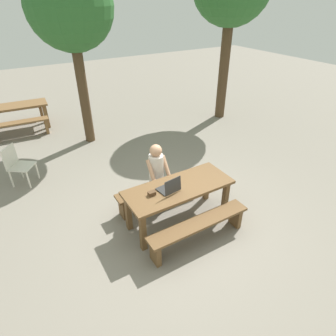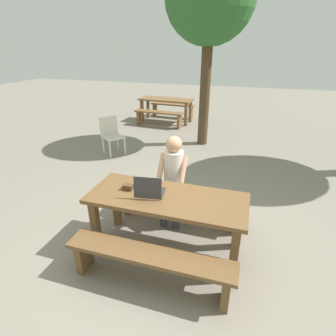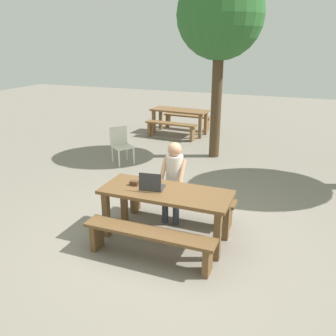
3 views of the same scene
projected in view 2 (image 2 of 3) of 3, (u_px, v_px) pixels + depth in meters
ground_plane at (167, 247)px, 3.45m from camera, size 30.00×30.00×0.00m
picnic_table_front at (167, 205)px, 3.18m from camera, size 1.88×0.75×0.77m
bench_near at (149, 261)px, 2.78m from camera, size 1.81×0.30×0.44m
bench_far at (180, 201)px, 3.84m from camera, size 1.81×0.30×0.44m
laptop at (149, 191)px, 3.13m from camera, size 0.36×0.33×0.27m
small_pouch at (128, 187)px, 3.27m from camera, size 0.12×0.08×0.07m
person_seated at (173, 175)px, 3.66m from camera, size 0.38×0.39×1.30m
plastic_chair at (112, 134)px, 6.28m from camera, size 0.62×0.62×0.86m
picnic_table_mid at (166, 103)px, 8.82m from camera, size 1.80×0.81×0.76m
bench_mid_south at (159, 115)px, 8.40m from camera, size 1.60×0.41×0.48m
bench_mid_north at (173, 107)px, 9.48m from camera, size 1.60×0.41×0.48m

